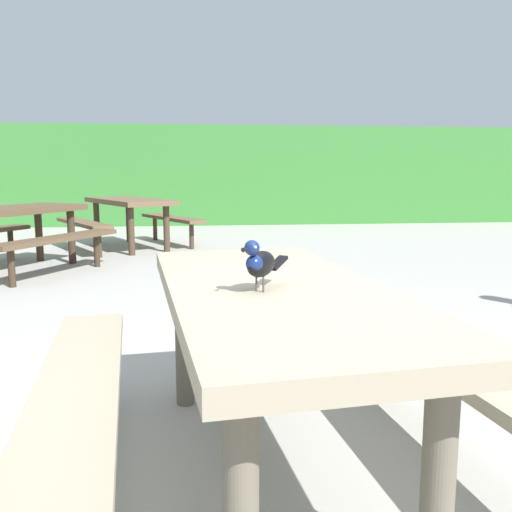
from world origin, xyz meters
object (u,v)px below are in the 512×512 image
Objects in this scene: bird_grackle at (259,262)px; picnic_table_mid_left at (129,211)px; picnic_table_mid_right at (9,224)px; picnic_table_foreground at (273,333)px.

picnic_table_mid_left is at bearing 100.30° from bird_grackle.
picnic_table_mid_right is (-1.14, -1.82, 0.00)m from picnic_table_mid_left.
picnic_table_mid_right is (-2.32, 4.66, -0.29)m from bird_grackle.
bird_grackle reaches higher than picnic_table_foreground.
picnic_table_foreground is 0.82× the size of picnic_table_mid_left.
picnic_table_mid_left is at bearing 101.08° from picnic_table_foreground.
bird_grackle reaches higher than picnic_table_mid_right.
picnic_table_foreground is at bearing -62.22° from picnic_table_mid_right.
picnic_table_mid_left is (-1.18, 6.48, -0.29)m from bird_grackle.
picnic_table_mid_right is at bearing -122.08° from picnic_table_mid_left.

